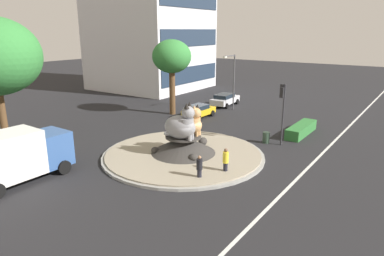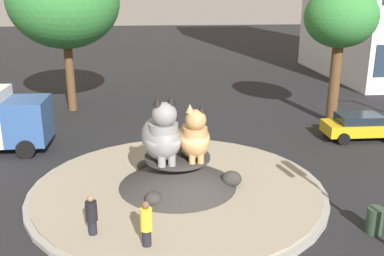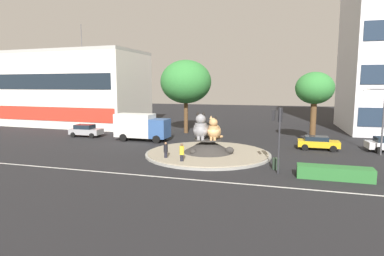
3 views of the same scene
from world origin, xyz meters
TOP-DOWN VIEW (x-y plane):
  - ground_plane at (0.00, 0.00)m, footprint 160.00×160.00m
  - roundabout_island at (0.00, -0.00)m, footprint 11.81×11.81m
  - cat_statue_grey at (-0.59, -0.31)m, footprint 1.91×2.93m
  - cat_statue_calico at (0.64, -0.23)m, footprint 1.39×2.27m
  - broadleaf_tree_behind_island at (9.91, 8.83)m, footprint 4.14×4.14m
  - second_tree_near_tower at (-6.26, 12.96)m, footprint 6.91×6.91m
  - pedestrian_yellow_shirt at (-1.20, -4.23)m, footprint 0.38×0.38m
  - pedestrian_black_shirt at (-2.94, -3.41)m, footprint 0.37×0.37m
  - parked_car_right at (10.23, 5.58)m, footprint 4.02×1.96m
  - litter_bin at (6.37, -3.71)m, footprint 0.56×0.56m

SIDE VIEW (x-z plane):
  - ground_plane at x=0.00m, z-range 0.00..0.00m
  - litter_bin at x=6.37m, z-range 0.00..0.90m
  - roundabout_island at x=0.00m, z-range -0.29..1.26m
  - parked_car_right at x=10.23m, z-range 0.05..1.43m
  - pedestrian_black_shirt at x=-2.94m, z-range 0.04..1.69m
  - pedestrian_yellow_shirt at x=-1.20m, z-range 0.05..1.82m
  - cat_statue_calico at x=0.64m, z-range 1.24..3.51m
  - cat_statue_grey at x=-0.59m, z-range 1.19..3.84m
  - broadleaf_tree_behind_island at x=9.91m, z-range 2.13..10.14m
  - second_tree_near_tower at x=-6.26m, z-range 2.02..11.99m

